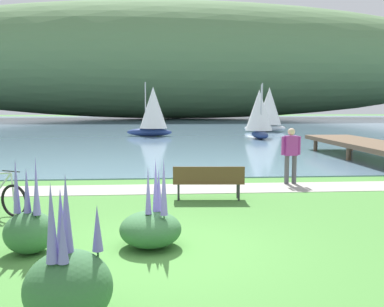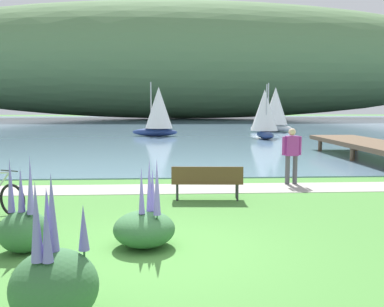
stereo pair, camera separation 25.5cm
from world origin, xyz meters
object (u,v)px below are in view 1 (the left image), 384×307
Objects in this scene: person_at_shoreline at (291,152)px; sailboat_mid_bay at (153,111)px; sailboat_nearest_to_shore at (259,113)px; park_bench_near_camera at (209,180)px; sailboat_toward_hillside at (269,109)px.

sailboat_mid_bay is at bearing 102.19° from person_at_shoreline.
park_bench_near_camera is at bearing -106.44° from sailboat_nearest_to_shore.
sailboat_mid_bay is at bearing -153.94° from sailboat_toward_hillside.
person_at_shoreline is at bearing -99.89° from sailboat_nearest_to_shore.
sailboat_nearest_to_shore is (5.85, 19.80, 1.29)m from park_bench_near_camera.
person_at_shoreline reaches higher than park_bench_near_camera.
sailboat_mid_bay is (-4.43, 20.50, 0.98)m from person_at_shoreline.
sailboat_nearest_to_shore is (3.09, 17.73, 0.84)m from person_at_shoreline.
sailboat_toward_hillside is at bearing 71.24° from sailboat_nearest_to_shore.
sailboat_mid_bay reaches higher than park_bench_near_camera.
person_at_shoreline is 18.02m from sailboat_nearest_to_shore.
person_at_shoreline is 0.40× the size of sailboat_toward_hillside.
sailboat_mid_bay is 0.95× the size of sailboat_toward_hillside.
sailboat_mid_bay is at bearing 159.82° from sailboat_nearest_to_shore.
person_at_shoreline is at bearing 36.96° from park_bench_near_camera.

